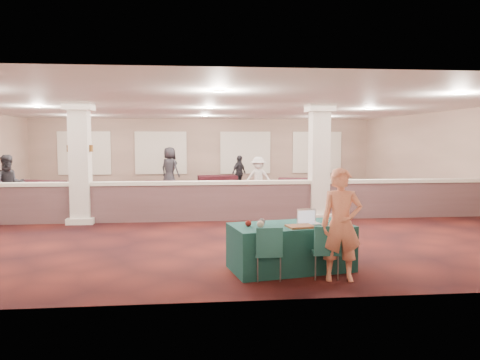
{
  "coord_description": "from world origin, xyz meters",
  "views": [
    {
      "loc": [
        -0.54,
        -14.28,
        2.24
      ],
      "look_at": [
        0.72,
        -2.0,
        1.16
      ],
      "focal_mm": 35.0,
      "sensor_mm": 36.0,
      "label": 1
    }
  ],
  "objects": [
    {
      "name": "ground",
      "position": [
        0.0,
        0.0,
        0.0
      ],
      "size": [
        16.0,
        16.0,
        0.0
      ],
      "primitive_type": "plane",
      "color": "#431410",
      "rests_on": "ground"
    },
    {
      "name": "wall_back",
      "position": [
        0.0,
        8.0,
        1.6
      ],
      "size": [
        16.0,
        0.04,
        3.2
      ],
      "primitive_type": "cube",
      "color": "#7F6657",
      "rests_on": "ground"
    },
    {
      "name": "wall_front",
      "position": [
        0.0,
        -8.0,
        1.6
      ],
      "size": [
        16.0,
        0.04,
        3.2
      ],
      "primitive_type": "cube",
      "color": "#7F6657",
      "rests_on": "ground"
    },
    {
      "name": "wall_right",
      "position": [
        8.0,
        0.0,
        1.6
      ],
      "size": [
        0.04,
        16.0,
        3.2
      ],
      "primitive_type": "cube",
      "color": "#7F6657",
      "rests_on": "ground"
    },
    {
      "name": "ceiling",
      "position": [
        0.0,
        0.0,
        3.2
      ],
      "size": [
        16.0,
        16.0,
        0.02
      ],
      "primitive_type": "cube",
      "color": "silver",
      "rests_on": "wall_back"
    },
    {
      "name": "partition_wall",
      "position": [
        0.0,
        -1.5,
        0.57
      ],
      "size": [
        15.6,
        0.28,
        1.1
      ],
      "color": "brown",
      "rests_on": "ground"
    },
    {
      "name": "column_left",
      "position": [
        -3.5,
        -1.5,
        1.64
      ],
      "size": [
        0.72,
        0.72,
        3.2
      ],
      "color": "silver",
      "rests_on": "ground"
    },
    {
      "name": "column_right",
      "position": [
        3.0,
        -1.5,
        1.64
      ],
      "size": [
        0.72,
        0.72,
        3.2
      ],
      "color": "silver",
      "rests_on": "ground"
    },
    {
      "name": "sconce_left",
      "position": [
        -3.78,
        -1.5,
        2.0
      ],
      "size": [
        0.12,
        0.12,
        0.18
      ],
      "color": "brown",
      "rests_on": "column_left"
    },
    {
      "name": "sconce_right",
      "position": [
        -3.22,
        -1.5,
        2.0
      ],
      "size": [
        0.12,
        0.12,
        0.18
      ],
      "color": "brown",
      "rests_on": "column_left"
    },
    {
      "name": "near_table",
      "position": [
        1.14,
        -6.5,
        0.39
      ],
      "size": [
        2.19,
        1.38,
        0.78
      ],
      "primitive_type": "cube",
      "rotation": [
        0.0,
        0.0,
        0.19
      ],
      "color": "#103E37",
      "rests_on": "ground"
    },
    {
      "name": "conf_chair_main",
      "position": [
        1.59,
        -7.08,
        0.52
      ],
      "size": [
        0.47,
        0.48,
        0.87
      ],
      "rotation": [
        0.0,
        0.0,
        -0.08
      ],
      "color": "#1F5C56",
      "rests_on": "ground"
    },
    {
      "name": "conf_chair_side",
      "position": [
        0.65,
        -7.08,
        0.51
      ],
      "size": [
        0.45,
        0.45,
        0.87
      ],
      "rotation": [
        0.0,
        0.0,
        -0.03
      ],
      "color": "#1F5C56",
      "rests_on": "ground"
    },
    {
      "name": "woman",
      "position": [
        1.8,
        -7.2,
        0.9
      ],
      "size": [
        0.7,
        0.52,
        1.79
      ],
      "primitive_type": "imported",
      "rotation": [
        0.0,
        0.0,
        -0.15
      ],
      "color": "#D7785D",
      "rests_on": "ground"
    },
    {
      "name": "far_table_front_left",
      "position": [
        -6.5,
        3.0,
        0.34
      ],
      "size": [
        1.74,
        1.03,
        0.67
      ],
      "primitive_type": "cube",
      "rotation": [
        0.0,
        0.0,
        0.13
      ],
      "color": "black",
      "rests_on": "ground"
    },
    {
      "name": "far_table_front_center",
      "position": [
        -1.34,
        2.11,
        0.38
      ],
      "size": [
        1.98,
        1.16,
        0.76
      ],
      "primitive_type": "cube",
      "rotation": [
        0.0,
        0.0,
        -0.12
      ],
      "color": "black",
      "rests_on": "ground"
    },
    {
      "name": "far_table_front_right",
      "position": [
        4.82,
        0.3,
        0.35
      ],
      "size": [
        1.91,
        1.37,
        0.7
      ],
      "primitive_type": "cube",
      "rotation": [
        0.0,
        0.0,
        -0.33
      ],
      "color": "black",
      "rests_on": "ground"
    },
    {
      "name": "far_table_back_left",
      "position": [
        -6.1,
        3.2,
        0.37
      ],
      "size": [
        2.01,
        1.48,
        0.73
      ],
      "primitive_type": "cube",
      "rotation": [
        0.0,
        0.0,
        -0.36
      ],
      "color": "black",
      "rests_on": "ground"
    },
    {
      "name": "far_table_back_center",
      "position": [
        0.55,
        5.9,
        0.34
      ],
      "size": [
        1.72,
        0.97,
        0.67
      ],
      "primitive_type": "cube",
      "rotation": [
        0.0,
        0.0,
        0.09
      ],
      "color": "black",
      "rests_on": "ground"
    },
    {
      "name": "far_table_back_right",
      "position": [
        3.67,
        3.48,
        0.36
      ],
      "size": [
        1.92,
        1.27,
        0.72
      ],
      "primitive_type": "cube",
      "rotation": [
        0.0,
        0.0,
        -0.24
      ],
      "color": "black",
      "rests_on": "ground"
    },
    {
      "name": "attendee_a",
      "position": [
        -5.98,
        0.21,
        0.89
      ],
      "size": [
        0.98,
        0.82,
        1.78
      ],
      "primitive_type": "imported",
      "rotation": [
        0.0,
        0.0,
        0.48
      ],
      "color": "black",
      "rests_on": "ground"
    },
    {
      "name": "attendee_b",
      "position": [
        1.92,
        3.0,
        0.79
      ],
      "size": [
        1.09,
        0.68,
        1.58
      ],
      "primitive_type": "imported",
      "rotation": [
        0.0,
        0.0,
        -0.22
      ],
      "color": "beige",
      "rests_on": "ground"
    },
    {
      "name": "attendee_c",
      "position": [
        1.5,
        6.0,
        0.77
      ],
      "size": [
        0.92,
        0.96,
        1.54
      ],
      "primitive_type": "imported",
      "rotation": [
        0.0,
        0.0,
        0.84
      ],
      "color": "black",
      "rests_on": "ground"
    },
    {
      "name": "attendee_d",
      "position": [
        -1.52,
        6.32,
        0.95
      ],
      "size": [
        1.05,
        0.98,
        1.9
      ],
      "primitive_type": "imported",
      "rotation": [
        0.0,
        0.0,
        2.47
      ],
      "color": "black",
      "rests_on": "ground"
    },
    {
      "name": "laptop_base",
      "position": [
        1.46,
        -6.49,
        0.79
      ],
      "size": [
        0.39,
        0.31,
        0.02
      ],
      "primitive_type": "cube",
      "rotation": [
        0.0,
        0.0,
        0.19
      ],
      "color": "silver",
      "rests_on": "near_table"
    },
    {
      "name": "laptop_screen",
      "position": [
        1.44,
        -6.37,
        0.92
      ],
      "size": [
        0.35,
        0.08,
        0.24
      ],
      "primitive_type": "cube",
      "rotation": [
        0.0,
        0.0,
        0.19
      ],
      "color": "silver",
      "rests_on": "near_table"
    },
    {
      "name": "screen_glow",
      "position": [
        1.44,
        -6.38,
        0.9
      ],
      "size": [
        0.32,
        0.06,
        0.2
      ],
      "primitive_type": "cube",
      "rotation": [
        0.0,
        0.0,
        0.19
      ],
      "color": "silver",
      "rests_on": "near_table"
    },
    {
      "name": "knitting",
      "position": [
        1.24,
        -6.75,
        0.8
      ],
      "size": [
        0.48,
        0.4,
        0.03
      ],
      "primitive_type": "cube",
      "rotation": [
        0.0,
        0.0,
        0.19
      ],
      "color": "#B65B1D",
      "rests_on": "near_table"
    },
    {
      "name": "yarn_cream",
      "position": [
        0.58,
        -6.72,
        0.84
      ],
      "size": [
        0.12,
        0.12,
        0.12
      ],
      "primitive_type": "sphere",
      "color": "beige",
      "rests_on": "near_table"
    },
    {
      "name": "yarn_red",
      "position": [
        0.39,
        -6.59,
        0.84
      ],
      "size": [
        0.11,
        0.11,
        0.11
      ],
      "primitive_type": "sphere",
      "color": "maroon",
      "rests_on": "near_table"
    },
    {
      "name": "yarn_grey",
      "position": [
        0.64,
        -6.46,
        0.84
      ],
      "size": [
        0.11,
        0.11,
        0.11
      ],
      "primitive_type": "sphere",
      "color": "#4B4C50",
      "rests_on": "near_table"
    },
    {
      "name": "scissors",
      "position": [
        1.88,
        -6.66,
        0.79
      ],
      "size": [
        0.13,
        0.06,
        0.01
      ],
      "primitive_type": "cube",
      "rotation": [
        0.0,
        0.0,
        0.19
      ],
      "color": "#B41A13",
      "rests_on": "near_table"
    }
  ]
}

